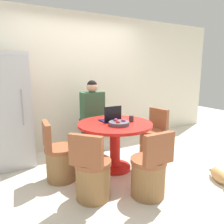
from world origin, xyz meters
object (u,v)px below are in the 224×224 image
person_seated (92,114)px  fruit_bowl (119,123)px  chair_near_camera (149,174)px  chair_right_side (152,140)px  chair_left_side (60,160)px  cat (220,176)px  dining_table (115,135)px  refrigerator (5,111)px  laptop (111,118)px  chair_near_left_corner (92,176)px

person_seated → fruit_bowl: 0.95m
chair_near_camera → chair_right_side: 1.31m
chair_left_side → chair_right_side: 1.69m
chair_right_side → cat: (0.21, -1.21, -0.20)m
dining_table → chair_right_side: 0.89m
refrigerator → chair_right_side: size_ratio=2.11×
refrigerator → person_seated: bearing=-7.3°
chair_near_camera → cat: bearing=169.6°
chair_left_side → laptop: 0.98m
refrigerator → chair_near_left_corner: refrigerator is taller
person_seated → chair_right_side: bearing=142.9°
chair_left_side → chair_near_left_corner: same height
chair_near_left_corner → chair_right_side: 1.64m
chair_near_left_corner → cat: size_ratio=1.87×
refrigerator → chair_left_side: 1.22m
refrigerator → person_seated: (1.40, -0.18, -0.16)m
chair_left_side → person_seated: person_seated is taller
chair_near_left_corner → laptop: 1.06m
chair_near_camera → fruit_bowl: size_ratio=2.83×
refrigerator → fruit_bowl: 1.81m
dining_table → chair_near_camera: 0.89m
chair_near_camera → chair_right_side: bearing=-130.0°
dining_table → chair_right_side: bearing=8.5°
dining_table → chair_right_side: size_ratio=1.33×
refrigerator → dining_table: bearing=-34.0°
chair_left_side → chair_right_side: bearing=-82.7°
refrigerator → chair_near_camera: (1.42, -1.82, -0.61)m
refrigerator → chair_right_side: 2.51m
person_seated → fruit_bowl: size_ratio=4.50×
dining_table → chair_near_left_corner: 0.89m
chair_right_side → chair_left_side: bearing=-97.3°
chair_near_camera → cat: 1.11m
chair_left_side → chair_near_camera: bearing=-132.7°
dining_table → cat: dining_table is taller
refrigerator → chair_near_left_corner: bearing=-62.6°
person_seated → fruit_bowl: bearing=90.3°
chair_left_side → fruit_bowl: bearing=-100.8°
dining_table → chair_left_side: (-0.85, 0.09, -0.26)m
cat → laptop: bearing=-115.1°
dining_table → person_seated: 0.81m
dining_table → chair_near_camera: (-0.02, -0.85, -0.26)m
chair_near_camera → chair_near_left_corner: same height
chair_right_side → person_seated: person_seated is taller
chair_left_side → refrigerator: bearing=39.9°
person_seated → chair_near_left_corner: bearing=65.7°
laptop → chair_near_camera: bearing=89.5°
chair_near_camera → chair_left_side: same height
chair_right_side → person_seated: bearing=-135.6°
dining_table → chair_left_side: size_ratio=1.33×
dining_table → chair_near_camera: bearing=-91.4°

